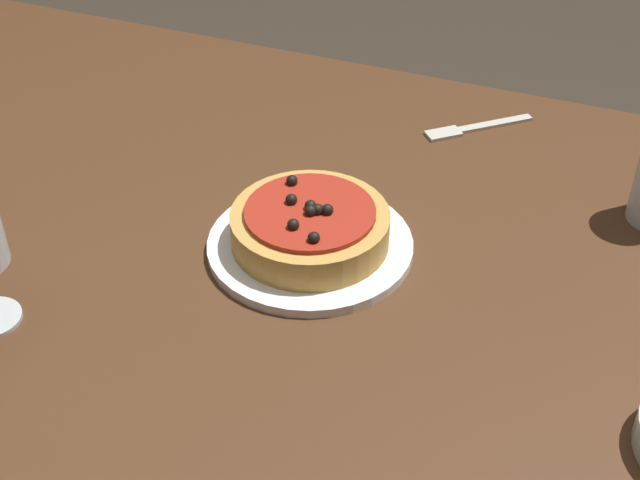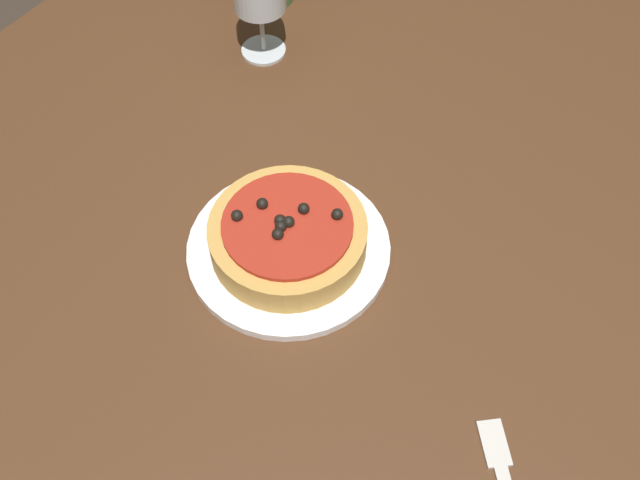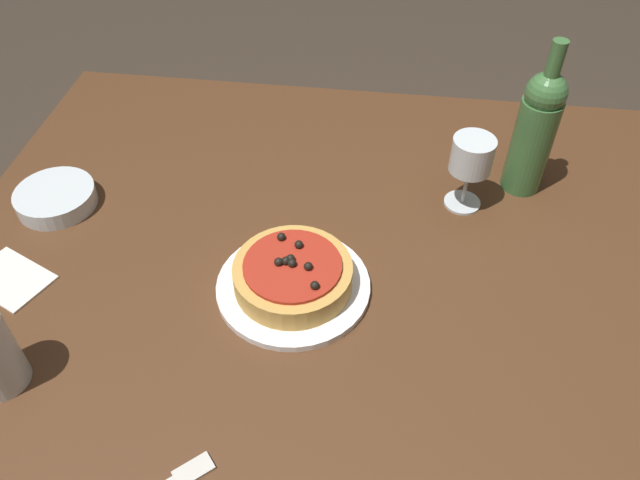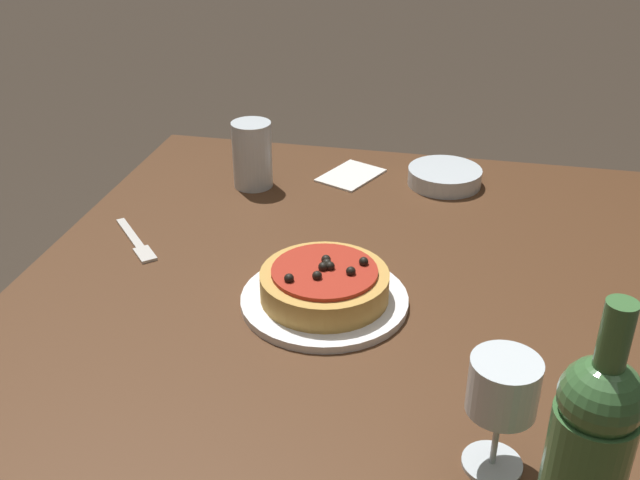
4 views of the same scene
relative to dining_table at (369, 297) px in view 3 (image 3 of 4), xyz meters
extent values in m
plane|color=#382D23|center=(0.00, 0.00, -0.67)|extent=(14.00, 14.00, 0.00)
cube|color=#4C2D19|center=(0.00, 0.00, 0.06)|extent=(1.46, 1.09, 0.03)
cylinder|color=#4C2D19|center=(0.67, -0.48, -0.31)|extent=(0.06, 0.06, 0.71)
cylinder|color=#4C2D19|center=(-0.67, -0.48, -0.31)|extent=(0.06, 0.06, 0.71)
cylinder|color=white|center=(0.12, 0.06, 0.08)|extent=(0.25, 0.25, 0.01)
cylinder|color=gold|center=(0.12, 0.06, 0.11)|extent=(0.19, 0.19, 0.04)
cylinder|color=#A82819|center=(0.12, 0.06, 0.13)|extent=(0.15, 0.15, 0.01)
sphere|color=black|center=(0.12, 0.06, 0.14)|extent=(0.01, 0.01, 0.01)
sphere|color=black|center=(0.08, 0.10, 0.14)|extent=(0.01, 0.01, 0.01)
sphere|color=black|center=(0.13, 0.05, 0.14)|extent=(0.01, 0.01, 0.01)
sphere|color=black|center=(0.12, 0.02, 0.14)|extent=(0.01, 0.01, 0.01)
sphere|color=black|center=(0.15, 0.01, 0.14)|extent=(0.01, 0.01, 0.01)
sphere|color=black|center=(0.14, 0.06, 0.14)|extent=(0.01, 0.01, 0.01)
sphere|color=black|center=(0.13, 0.06, 0.14)|extent=(0.01, 0.01, 0.01)
sphere|color=black|center=(0.10, 0.07, 0.14)|extent=(0.01, 0.01, 0.01)
cylinder|color=silver|center=(-0.15, -0.18, 0.08)|extent=(0.07, 0.07, 0.00)
cylinder|color=silver|center=(-0.15, -0.18, 0.12)|extent=(0.01, 0.01, 0.08)
cylinder|color=silver|center=(-0.15, -0.18, 0.19)|extent=(0.07, 0.07, 0.06)
cylinder|color=#3D6B38|center=(-0.26, -0.25, 0.17)|extent=(0.07, 0.07, 0.18)
sphere|color=#3D6B38|center=(-0.26, -0.25, 0.28)|extent=(0.07, 0.07, 0.07)
cylinder|color=#3D6B38|center=(-0.26, -0.25, 0.33)|extent=(0.03, 0.03, 0.08)
cylinder|color=silver|center=(0.58, -0.08, 0.09)|extent=(0.14, 0.14, 0.03)
cube|color=beige|center=(0.20, 0.38, 0.08)|extent=(0.05, 0.05, 0.00)
cube|color=silver|center=(0.58, 0.10, 0.08)|extent=(0.15, 0.14, 0.00)
camera|label=1|loc=(0.45, -0.71, 0.74)|focal=50.00mm
camera|label=2|loc=(0.53, 0.39, 0.83)|focal=42.00mm
camera|label=3|loc=(-0.01, 0.70, 0.84)|focal=35.00mm
camera|label=4|loc=(-0.78, -0.12, 0.69)|focal=42.00mm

